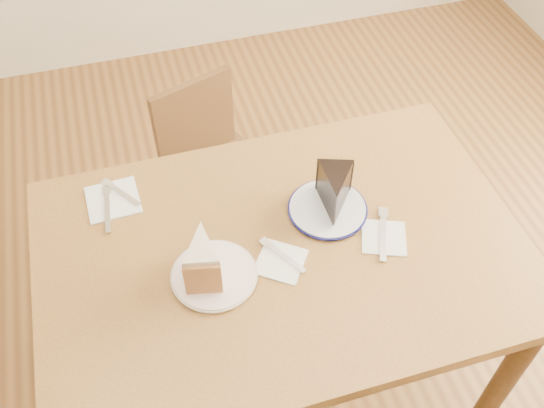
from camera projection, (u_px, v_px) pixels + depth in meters
The scene contains 14 objects.
ground at pixel (280, 380), 2.06m from camera, with size 4.00×4.00×0.00m, color #432912.
table at pixel (282, 270), 1.57m from camera, with size 1.20×0.80×0.75m.
chair_far at pixel (215, 172), 2.15m from camera, with size 0.46×0.46×0.72m.
plate_cream at pixel (214, 275), 1.43m from camera, with size 0.20×0.20×0.01m, color white.
plate_navy at pixel (327, 209), 1.57m from camera, with size 0.20×0.20×0.01m, color white.
carrot_cake at pixel (203, 257), 1.40m from camera, with size 0.08×0.11×0.10m, color #F9EBCE, non-canonical shape.
chocolate_cake at pixel (335, 194), 1.53m from camera, with size 0.09×0.13×0.10m, color black, non-canonical shape.
napkin_cream at pixel (281, 262), 1.46m from camera, with size 0.11×0.11×0.00m, color white.
napkin_navy at pixel (384, 238), 1.51m from camera, with size 0.11×0.11×0.00m, color white.
napkin_spare at pixel (113, 200), 1.59m from camera, with size 0.13×0.13×0.00m, color white.
fork_cream at pixel (283, 256), 1.47m from camera, with size 0.01×0.14×0.00m, color silver.
knife_navy at pixel (383, 234), 1.51m from camera, with size 0.02×0.17×0.00m, color silver.
fork_spare at pixel (121, 193), 1.60m from camera, with size 0.01×0.14×0.00m, color silver.
knife_spare at pixel (107, 209), 1.57m from camera, with size 0.01×0.16×0.00m, color silver.
Camera 1 is at (-0.28, -0.86, 1.95)m, focal length 40.00 mm.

